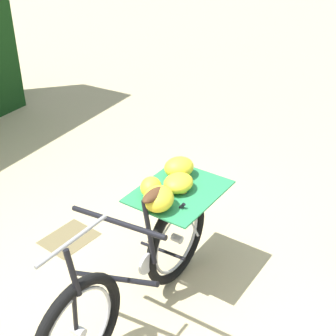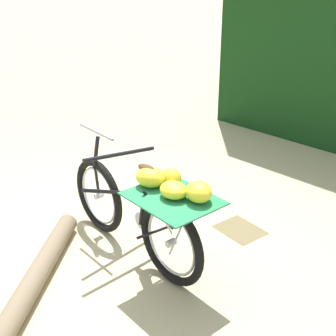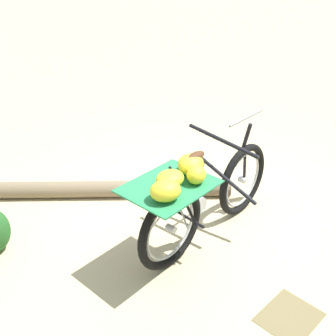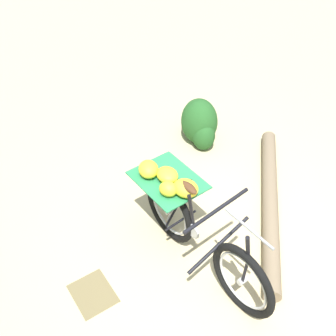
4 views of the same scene
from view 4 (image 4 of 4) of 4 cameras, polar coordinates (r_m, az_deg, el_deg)
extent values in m
plane|color=#C6B284|center=(4.32, 5.22, -13.37)|extent=(60.00, 60.00, 0.00)
torus|color=black|center=(3.83, 10.08, -14.87)|extent=(0.73, 0.11, 0.73)
torus|color=#B7B7BC|center=(3.83, 10.08, -14.87)|extent=(0.57, 0.06, 0.57)
cylinder|color=#B7B7BC|center=(3.83, 10.08, -14.87)|extent=(0.06, 0.08, 0.06)
torus|color=black|center=(4.30, 0.16, -5.79)|extent=(0.73, 0.11, 0.73)
torus|color=#B7B7BC|center=(4.30, 0.16, -5.79)|extent=(0.57, 0.06, 0.57)
cylinder|color=#B7B7BC|center=(4.30, 0.16, -5.79)|extent=(0.06, 0.08, 0.06)
cylinder|color=black|center=(3.82, 6.90, -10.38)|extent=(0.08, 0.70, 0.30)
cylinder|color=black|center=(3.56, 6.63, -5.77)|extent=(0.08, 0.71, 0.11)
cylinder|color=black|center=(3.92, 3.21, -5.95)|extent=(0.04, 0.12, 0.49)
cylinder|color=black|center=(4.18, 1.75, -7.16)|extent=(0.05, 0.38, 0.05)
cylinder|color=black|center=(4.05, 1.46, -4.82)|extent=(0.04, 0.32, 0.47)
cylinder|color=black|center=(3.70, 10.47, -13.66)|extent=(0.03, 0.05, 0.30)
cylinder|color=black|center=(3.48, 10.83, -10.61)|extent=(0.04, 0.10, 0.30)
cylinder|color=gray|center=(3.33, 10.91, -8.08)|extent=(0.52, 0.05, 0.02)
ellipsoid|color=#4C2D19|center=(3.76, 2.77, -2.58)|extent=(0.22, 0.10, 0.06)
cylinder|color=#B7B7BC|center=(4.08, 3.44, -8.59)|extent=(0.16, 0.03, 0.16)
cylinder|color=#B7B7BC|center=(4.11, 0.97, -4.75)|extent=(0.03, 0.20, 0.39)
cylinder|color=#B7B7BC|center=(4.22, -0.79, -3.12)|extent=(0.03, 0.24, 0.39)
cube|color=brown|center=(4.03, 0.00, -1.81)|extent=(0.62, 0.47, 0.02)
cube|color=#287F4C|center=(4.02, 0.00, -1.63)|extent=(0.71, 0.58, 0.01)
ellipsoid|color=yellow|center=(3.82, 2.43, -2.77)|extent=(0.30, 0.29, 0.15)
ellipsoid|color=yellow|center=(4.02, -2.69, -0.16)|extent=(0.28, 0.27, 0.15)
ellipsoid|color=yellow|center=(3.81, 0.03, -2.89)|extent=(0.22, 0.21, 0.14)
ellipsoid|color=yellow|center=(3.97, -0.10, -0.95)|extent=(0.24, 0.20, 0.12)
sphere|color=gold|center=(4.00, 0.63, -1.10)|extent=(0.07, 0.07, 0.07)
cylinder|color=#7F6B51|center=(4.91, 13.74, -4.45)|extent=(1.93, 1.84, 0.18)
ellipsoid|color=#235623|center=(5.59, 4.28, 6.35)|extent=(0.52, 0.47, 0.65)
ellipsoid|color=#235623|center=(5.78, 3.49, 6.53)|extent=(0.36, 0.32, 0.45)
ellipsoid|color=#235623|center=(5.53, 4.84, 4.43)|extent=(0.32, 0.29, 0.42)
cylinder|color=#4C3823|center=(5.75, 4.16, 4.23)|extent=(0.05, 0.05, 0.13)
cube|color=olive|center=(4.19, -10.20, -16.48)|extent=(0.44, 0.36, 0.01)
camera|label=1|loc=(3.45, 52.33, 10.83)|focal=51.43mm
camera|label=2|loc=(6.14, 2.30, 31.14)|focal=49.92mm
camera|label=3|loc=(4.47, -38.01, 18.68)|focal=43.99mm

